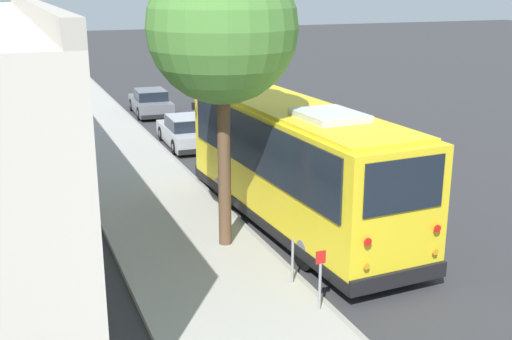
% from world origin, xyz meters
% --- Properties ---
extents(ground_plane, '(160.00, 160.00, 0.00)m').
position_xyz_m(ground_plane, '(0.00, 0.00, 0.00)').
color(ground_plane, '#333335').
extents(sidewalk_slab, '(80.00, 3.67, 0.15)m').
position_xyz_m(sidewalk_slab, '(0.00, 4.02, 0.07)').
color(sidewalk_slab, '#A3A099').
rests_on(sidewalk_slab, ground).
extents(curb_strip, '(80.00, 0.14, 0.15)m').
position_xyz_m(curb_strip, '(0.00, 2.11, 0.07)').
color(curb_strip, gray).
rests_on(curb_strip, ground).
extents(shuttle_bus, '(10.00, 3.18, 3.60)m').
position_xyz_m(shuttle_bus, '(-0.51, 0.64, 1.94)').
color(shuttle_bus, yellow).
rests_on(shuttle_bus, ground).
extents(parked_sedan_silver, '(4.22, 1.88, 1.29)m').
position_xyz_m(parked_sedan_silver, '(9.61, 0.98, 0.59)').
color(parked_sedan_silver, '#A8AAAF').
rests_on(parked_sedan_silver, ground).
extents(parked_sedan_gray, '(4.19, 1.94, 1.33)m').
position_xyz_m(parked_sedan_gray, '(16.81, 0.87, 0.62)').
color(parked_sedan_gray, slate).
rests_on(parked_sedan_gray, ground).
extents(street_tree, '(3.64, 3.64, 7.88)m').
position_xyz_m(street_tree, '(-1.29, 3.05, 5.89)').
color(street_tree, brown).
rests_on(street_tree, sidewalk_slab).
extents(sign_post_near, '(0.06, 0.22, 1.32)m').
position_xyz_m(sign_post_near, '(-5.45, 2.39, 0.83)').
color(sign_post_near, gray).
rests_on(sign_post_near, sidewalk_slab).
extents(sign_post_far, '(0.06, 0.06, 1.06)m').
position_xyz_m(sign_post_far, '(-4.11, 2.39, 0.68)').
color(sign_post_far, gray).
rests_on(sign_post_far, sidewalk_slab).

